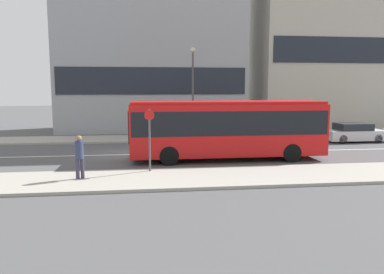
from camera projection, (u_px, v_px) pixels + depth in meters
name	position (u px, v px, depth m)	size (l,w,h in m)	color
ground_plane	(131.00, 155.00, 21.50)	(120.00, 120.00, 0.00)	#4F4F51
sidewalk_near	(125.00, 180.00, 15.35)	(44.00, 3.50, 0.13)	#A39E93
sidewalk_far	(134.00, 139.00, 27.64)	(44.00, 3.50, 0.13)	#A39E93
lane_centerline	(131.00, 154.00, 21.50)	(41.80, 0.16, 0.01)	silver
apartment_block_left_tower	(151.00, 41.00, 33.22)	(16.04, 6.66, 15.84)	#9EA3A8
city_bus	(227.00, 126.00, 19.85)	(10.24, 2.63, 3.12)	red
parked_car_0	(354.00, 133.00, 26.54)	(4.19, 1.82, 1.32)	silver
pedestrian_near_stop	(79.00, 154.00, 15.19)	(0.34, 0.34, 1.78)	#383347
bus_stop_sign	(150.00, 135.00, 16.51)	(0.44, 0.12, 2.77)	#4C4C51
street_lamp	(193.00, 83.00, 26.99)	(0.36, 0.36, 6.53)	#4C4C51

